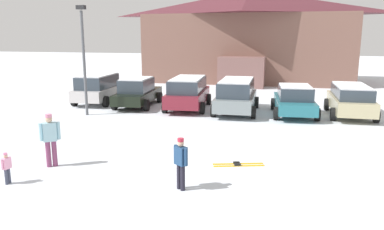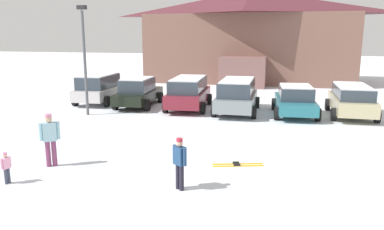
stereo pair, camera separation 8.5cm
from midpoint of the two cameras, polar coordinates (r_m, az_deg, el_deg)
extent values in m
cube|color=brown|center=(34.99, 8.80, 10.00)|extent=(17.83, 8.60, 5.86)
pyramid|color=#512029|center=(35.09, 9.02, 16.54)|extent=(18.45, 9.21, 2.14)
cube|color=#7B5551|center=(30.19, 7.81, 6.47)|extent=(3.65, 1.91, 2.40)
cube|color=beige|center=(23.52, -13.80, 3.36)|extent=(2.20, 4.23, 0.64)
cube|color=#2D3842|center=(23.36, -13.96, 4.99)|extent=(1.89, 3.24, 0.73)
cube|color=white|center=(23.32, -14.01, 5.94)|extent=(1.77, 3.07, 0.06)
cylinder|color=black|center=(25.10, -14.65, 3.10)|extent=(0.28, 0.66, 0.64)
cylinder|color=black|center=(24.36, -10.48, 3.03)|extent=(0.28, 0.66, 0.64)
cylinder|color=black|center=(22.86, -17.25, 2.12)|extent=(0.28, 0.66, 0.64)
cylinder|color=black|center=(22.05, -12.75, 2.02)|extent=(0.28, 0.66, 0.64)
cube|color=black|center=(22.02, -7.99, 2.93)|extent=(2.10, 4.53, 0.57)
cube|color=#2D3842|center=(21.73, -8.22, 4.52)|extent=(1.70, 2.41, 0.72)
cube|color=white|center=(21.68, -8.25, 5.54)|extent=(1.59, 2.29, 0.06)
cylinder|color=black|center=(23.64, -9.05, 2.81)|extent=(0.28, 0.66, 0.64)
cylinder|color=black|center=(23.09, -4.72, 2.71)|extent=(0.28, 0.66, 0.64)
cylinder|color=black|center=(21.13, -11.51, 1.65)|extent=(0.28, 0.66, 0.64)
cylinder|color=black|center=(20.51, -6.72, 1.51)|extent=(0.28, 0.66, 0.64)
cube|color=maroon|center=(21.03, -0.38, 2.80)|extent=(2.35, 4.84, 0.69)
cube|color=#2D3842|center=(20.84, -0.43, 4.63)|extent=(2.01, 3.70, 0.69)
cube|color=white|center=(20.80, -0.43, 5.65)|extent=(1.88, 3.51, 0.06)
cylinder|color=black|center=(22.68, -2.24, 2.57)|extent=(0.29, 0.66, 0.64)
cylinder|color=black|center=(22.35, 2.80, 2.43)|extent=(0.29, 0.66, 0.64)
cylinder|color=black|center=(19.90, -3.96, 1.24)|extent=(0.29, 0.66, 0.64)
cylinder|color=black|center=(19.53, 1.78, 1.06)|extent=(0.29, 0.66, 0.64)
cube|color=gray|center=(20.13, 6.98, 2.25)|extent=(2.11, 4.81, 0.65)
cube|color=#2D3842|center=(19.93, 7.01, 4.18)|extent=(1.83, 3.67, 0.74)
cube|color=white|center=(19.88, 7.04, 5.32)|extent=(1.71, 3.48, 0.06)
cylinder|color=black|center=(21.74, 4.72, 2.13)|extent=(0.25, 0.65, 0.64)
cylinder|color=black|center=(21.55, 10.03, 1.91)|extent=(0.25, 0.65, 0.64)
cylinder|color=black|center=(18.89, 3.46, 0.68)|extent=(0.25, 0.65, 0.64)
cylinder|color=black|center=(18.68, 9.56, 0.40)|extent=(0.25, 0.65, 0.64)
cube|color=#256D7A|center=(19.96, 15.48, 1.68)|extent=(2.26, 4.46, 0.55)
cube|color=#2D3842|center=(19.66, 15.64, 3.27)|extent=(1.82, 2.39, 0.64)
cube|color=white|center=(19.61, 15.69, 4.27)|extent=(1.70, 2.27, 0.06)
cylinder|color=black|center=(21.24, 12.48, 1.66)|extent=(0.29, 0.66, 0.64)
cylinder|color=black|center=(21.43, 17.65, 1.47)|extent=(0.29, 0.66, 0.64)
cylinder|color=black|center=(18.63, 12.88, 0.24)|extent=(0.29, 0.66, 0.64)
cylinder|color=black|center=(18.85, 18.77, 0.03)|extent=(0.29, 0.66, 0.64)
cube|color=tan|center=(20.66, 23.17, 1.63)|extent=(1.96, 4.53, 0.66)
cube|color=#2D3842|center=(20.48, 23.34, 3.26)|extent=(1.70, 3.45, 0.55)
cube|color=white|center=(20.45, 23.41, 4.11)|extent=(1.59, 3.28, 0.06)
cylinder|color=black|center=(21.93, 20.05, 1.54)|extent=(0.24, 0.65, 0.64)
cylinder|color=black|center=(22.24, 24.97, 1.28)|extent=(0.24, 0.65, 0.64)
cylinder|color=black|center=(19.23, 20.92, 0.10)|extent=(0.24, 0.65, 0.64)
cylinder|color=black|center=(19.57, 26.51, -0.17)|extent=(0.24, 0.65, 0.64)
cylinder|color=#79385C|center=(12.49, -20.89, -5.54)|extent=(0.15, 0.15, 0.82)
cylinder|color=#79385C|center=(12.49, -20.07, -5.47)|extent=(0.15, 0.15, 0.82)
cube|color=#95C3D1|center=(12.31, -20.72, -2.39)|extent=(0.46, 0.44, 0.58)
cylinder|color=#95C3D1|center=(12.30, -21.91, -2.42)|extent=(0.11, 0.11, 0.55)
cylinder|color=#95C3D1|center=(12.32, -19.54, -2.22)|extent=(0.11, 0.11, 0.55)
sphere|color=tan|center=(12.23, -20.85, -0.59)|extent=(0.21, 0.21, 0.21)
cylinder|color=pink|center=(12.20, -20.89, -0.07)|extent=(0.20, 0.20, 0.10)
cylinder|color=#3A3E52|center=(11.61, -25.96, -8.26)|extent=(0.08, 0.08, 0.44)
cylinder|color=#3A3E52|center=(11.56, -26.32, -8.39)|extent=(0.08, 0.08, 0.44)
cube|color=#EC9BBE|center=(11.47, -26.31, -6.57)|extent=(0.16, 0.23, 0.31)
cylinder|color=#EC9BBE|center=(11.55, -25.80, -6.35)|extent=(0.06, 0.06, 0.29)
cylinder|color=#EC9BBE|center=(11.39, -26.84, -6.70)|extent=(0.06, 0.06, 0.29)
sphere|color=tan|center=(11.41, -26.41, -5.56)|extent=(0.11, 0.11, 0.11)
cylinder|color=pink|center=(11.39, -26.44, -5.27)|extent=(0.11, 0.11, 0.05)
cylinder|color=black|center=(10.06, -1.90, -9.30)|extent=(0.13, 0.13, 0.69)
cylinder|color=black|center=(9.95, -1.36, -9.55)|extent=(0.13, 0.13, 0.69)
cube|color=navy|center=(9.81, -1.65, -6.21)|extent=(0.39, 0.36, 0.49)
cylinder|color=navy|center=(9.96, -2.42, -5.84)|extent=(0.09, 0.09, 0.46)
cylinder|color=navy|center=(9.64, -0.86, -6.45)|extent=(0.09, 0.09, 0.46)
sphere|color=tan|center=(9.71, -1.66, -4.34)|extent=(0.18, 0.18, 0.18)
cylinder|color=#B5283C|center=(9.68, -1.67, -3.80)|extent=(0.17, 0.17, 0.08)
cube|color=gold|center=(12.09, 7.13, -7.40)|extent=(1.55, 0.60, 0.02)
cube|color=black|center=(12.06, 6.90, -7.22)|extent=(0.22, 0.14, 0.06)
cube|color=gold|center=(11.90, 7.30, -7.71)|extent=(1.55, 0.60, 0.02)
cube|color=black|center=(11.88, 7.06, -7.54)|extent=(0.22, 0.14, 0.06)
cylinder|color=#515459|center=(19.79, -15.88, 7.47)|extent=(0.14, 0.14, 5.23)
cube|color=#232326|center=(19.79, -16.34, 15.46)|extent=(0.44, 0.24, 0.20)
camera|label=1|loc=(0.04, -89.83, 0.04)|focal=35.00mm
camera|label=2|loc=(0.04, 90.17, -0.04)|focal=35.00mm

